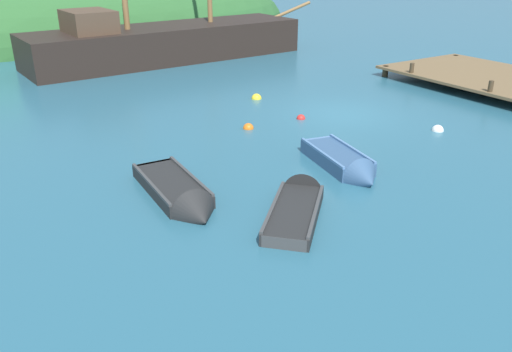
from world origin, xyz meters
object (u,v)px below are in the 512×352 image
object	(u,v)px
sailing_ship	(166,48)
rowboat_center	(180,197)
buoy_yellow	(256,99)
buoy_orange	(248,128)
buoy_white	(438,131)
buoy_red	(301,119)
rowboat_far	(344,165)
rowboat_portside	(298,205)

from	to	relation	value
sailing_ship	rowboat_center	xyz separation A→B (m)	(-6.96, -16.95, -0.60)
buoy_yellow	buoy_orange	distance (m)	3.99
buoy_yellow	buoy_orange	world-z (taller)	buoy_yellow
buoy_orange	buoy_white	world-z (taller)	buoy_white
buoy_white	buoy_red	bearing A→B (deg)	131.12
rowboat_far	buoy_red	bearing A→B (deg)	168.50
rowboat_center	buoy_yellow	bearing A→B (deg)	139.50
rowboat_center	buoy_yellow	size ratio (longest dim) A/B	8.54
buoy_orange	buoy_white	distance (m)	6.64
sailing_ship	rowboat_far	bearing A→B (deg)	-100.28
buoy_red	rowboat_far	bearing A→B (deg)	-112.41
rowboat_center	buoy_yellow	distance (m)	9.90
rowboat_center	rowboat_portside	xyz separation A→B (m)	(2.25, -1.93, -0.02)
rowboat_far	buoy_red	xyz separation A→B (m)	(1.88, 4.57, -0.15)
rowboat_far	rowboat_portside	xyz separation A→B (m)	(-2.58, -1.24, -0.06)
rowboat_center	buoy_white	world-z (taller)	rowboat_center
rowboat_far	rowboat_portside	bearing A→B (deg)	-53.38
rowboat_portside	buoy_yellow	distance (m)	10.19
rowboat_far	buoy_yellow	size ratio (longest dim) A/B	7.75
sailing_ship	rowboat_portside	distance (m)	19.47
rowboat_far	buoy_white	xyz separation A→B (m)	(5.09, 0.90, -0.15)
rowboat_center	buoy_orange	distance (m)	5.96
rowboat_portside	buoy_red	bearing A→B (deg)	7.86
buoy_orange	buoy_white	xyz separation A→B (m)	(5.47, -3.76, 0.00)
buoy_yellow	buoy_white	bearing A→B (deg)	-66.04
buoy_yellow	buoy_red	distance (m)	3.29
rowboat_center	buoy_orange	world-z (taller)	rowboat_center
buoy_white	sailing_ship	bearing A→B (deg)	100.01
rowboat_far	buoy_orange	bearing A→B (deg)	-164.43
rowboat_center	buoy_white	distance (m)	9.92
sailing_ship	buoy_white	bearing A→B (deg)	-83.36
rowboat_far	buoy_yellow	distance (m)	8.11
buoy_yellow	buoy_orange	bearing A→B (deg)	-126.56
buoy_yellow	buoy_orange	size ratio (longest dim) A/B	1.13
rowboat_center	buoy_yellow	xyz separation A→B (m)	(6.82, 7.17, -0.11)
rowboat_far	buoy_white	size ratio (longest dim) A/B	8.13
sailing_ship	rowboat_far	world-z (taller)	sailing_ship
sailing_ship	rowboat_far	xyz separation A→B (m)	(-2.14, -17.64, -0.56)
rowboat_portside	sailing_ship	bearing A→B (deg)	31.37
buoy_red	rowboat_center	bearing A→B (deg)	-149.96
rowboat_far	rowboat_portside	world-z (taller)	rowboat_far
rowboat_far	buoy_orange	size ratio (longest dim) A/B	8.75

